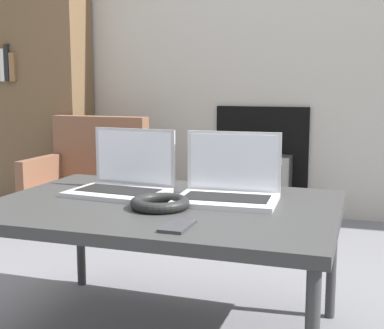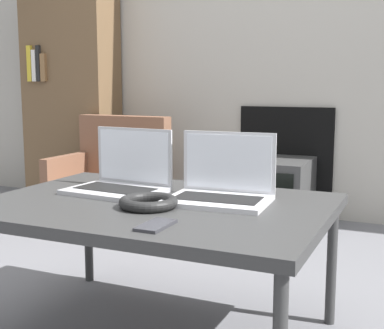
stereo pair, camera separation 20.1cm
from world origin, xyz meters
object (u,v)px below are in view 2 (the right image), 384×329
(laptop_right, at_px, (222,187))
(tv, at_px, (275,192))
(armchair, at_px, (114,172))
(phone, at_px, (156,225))
(laptop_left, at_px, (122,178))
(headphones, at_px, (148,202))

(laptop_right, xyz_separation_m, tv, (-0.23, 1.51, -0.32))
(tv, relative_size, armchair, 0.72)
(phone, distance_m, armchair, 2.01)
(laptop_left, height_order, phone, laptop_left)
(laptop_left, distance_m, armchair, 1.51)
(laptop_right, distance_m, headphones, 0.26)
(headphones, relative_size, phone, 1.39)
(laptop_right, relative_size, phone, 2.55)
(phone, bearing_deg, laptop_left, 131.71)
(laptop_left, xyz_separation_m, armchair, (-0.83, 1.25, -0.23))
(laptop_left, relative_size, phone, 2.59)
(tv, bearing_deg, armchair, -165.13)
(laptop_right, height_order, tv, laptop_right)
(laptop_left, relative_size, headphones, 1.86)
(tv, xyz_separation_m, armchair, (-0.98, -0.26, 0.09))
(headphones, bearing_deg, armchair, 125.88)
(phone, height_order, armchair, armchair)
(laptop_right, height_order, phone, laptop_right)
(phone, xyz_separation_m, armchair, (-1.17, 1.63, -0.18))
(laptop_left, height_order, armchair, laptop_left)
(laptop_right, distance_m, armchair, 1.75)
(headphones, xyz_separation_m, armchair, (-1.04, 1.43, -0.20))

